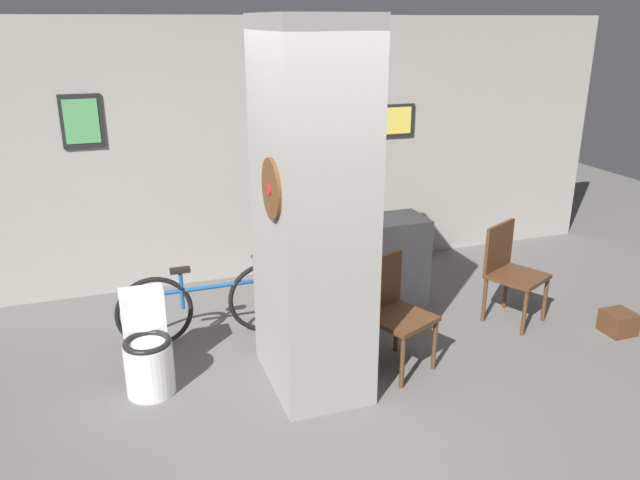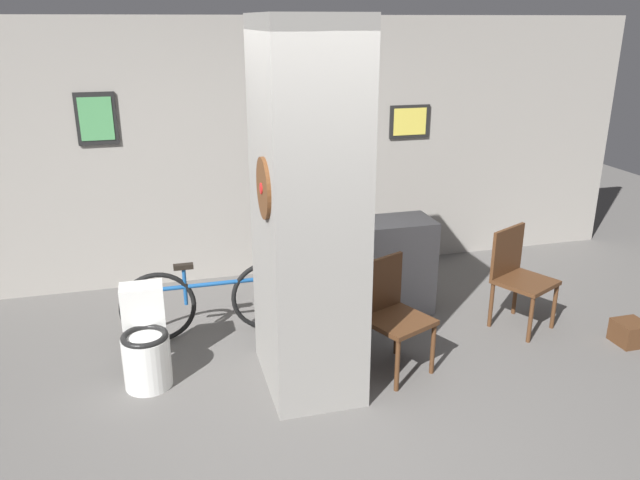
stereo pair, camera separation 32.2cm
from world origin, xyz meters
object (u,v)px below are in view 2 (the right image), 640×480
Objects in this scene: toilet at (146,344)px; chair_by_doorway at (518,274)px; bicycle at (214,300)px; bottle_tall at (347,213)px; chair_near_pillar at (391,310)px.

chair_by_doorway reaches higher than toilet.
bicycle is 1.36m from bottle_tall.
bicycle is at bearing 142.76° from chair_by_doorway.
chair_near_pillar reaches higher than toilet.
bicycle is (0.56, 0.60, 0.02)m from toilet.
toilet is 0.81× the size of chair_near_pillar.
bicycle is 5.24× the size of bottle_tall.
toilet is at bearing 147.10° from chair_near_pillar.
bottle_tall reaches higher than chair_near_pillar.
chair_near_pillar is 1.00× the size of chair_by_doorway.
bicycle is at bearing -176.68° from bottle_tall.
chair_near_pillar is 0.57× the size of bicycle.
toilet is 0.81× the size of chair_by_doorway.
chair_by_doorway is (3.14, 0.10, 0.18)m from toilet.
bicycle is at bearing 120.69° from chair_near_pillar.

